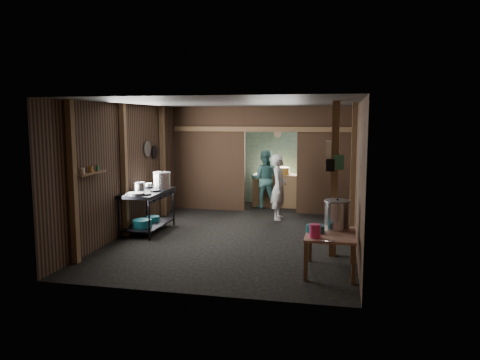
% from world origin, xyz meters
% --- Properties ---
extents(floor, '(4.50, 7.00, 0.00)m').
position_xyz_m(floor, '(0.00, 0.00, 0.00)').
color(floor, black).
rests_on(floor, ground).
extents(ceiling, '(4.50, 7.00, 0.00)m').
position_xyz_m(ceiling, '(0.00, 0.00, 2.60)').
color(ceiling, '#4A4847').
rests_on(ceiling, ground).
extents(wall_back, '(4.50, 0.00, 2.60)m').
position_xyz_m(wall_back, '(0.00, 3.50, 1.30)').
color(wall_back, brown).
rests_on(wall_back, ground).
extents(wall_front, '(4.50, 0.00, 2.60)m').
position_xyz_m(wall_front, '(0.00, -3.50, 1.30)').
color(wall_front, brown).
rests_on(wall_front, ground).
extents(wall_left, '(0.00, 7.00, 2.60)m').
position_xyz_m(wall_left, '(-2.25, 0.00, 1.30)').
color(wall_left, brown).
rests_on(wall_left, ground).
extents(wall_right, '(0.00, 7.00, 2.60)m').
position_xyz_m(wall_right, '(2.25, 0.00, 1.30)').
color(wall_right, brown).
rests_on(wall_right, ground).
extents(partition_left, '(1.85, 0.10, 2.60)m').
position_xyz_m(partition_left, '(-1.32, 2.20, 1.30)').
color(partition_left, '#412A1C').
rests_on(partition_left, floor).
extents(partition_right, '(1.35, 0.10, 2.60)m').
position_xyz_m(partition_right, '(1.57, 2.20, 1.30)').
color(partition_right, '#412A1C').
rests_on(partition_right, floor).
extents(partition_header, '(1.30, 0.10, 0.60)m').
position_xyz_m(partition_header, '(0.25, 2.20, 2.30)').
color(partition_header, '#412A1C').
rests_on(partition_header, wall_back).
extents(turquoise_panel, '(4.40, 0.06, 2.50)m').
position_xyz_m(turquoise_panel, '(0.00, 3.44, 1.25)').
color(turquoise_panel, '#83BDB6').
rests_on(turquoise_panel, wall_back).
extents(back_counter, '(1.20, 0.50, 0.85)m').
position_xyz_m(back_counter, '(0.30, 2.95, 0.42)').
color(back_counter, brown).
rests_on(back_counter, floor).
extents(wall_clock, '(0.20, 0.03, 0.20)m').
position_xyz_m(wall_clock, '(0.25, 3.40, 1.90)').
color(wall_clock, white).
rests_on(wall_clock, wall_back).
extents(post_left_a, '(0.10, 0.12, 2.60)m').
position_xyz_m(post_left_a, '(-2.18, -2.60, 1.30)').
color(post_left_a, brown).
rests_on(post_left_a, floor).
extents(post_left_b, '(0.10, 0.12, 2.60)m').
position_xyz_m(post_left_b, '(-2.18, -0.80, 1.30)').
color(post_left_b, brown).
rests_on(post_left_b, floor).
extents(post_left_c, '(0.10, 0.12, 2.60)m').
position_xyz_m(post_left_c, '(-2.18, 1.20, 1.30)').
color(post_left_c, brown).
rests_on(post_left_c, floor).
extents(post_right, '(0.10, 0.12, 2.60)m').
position_xyz_m(post_right, '(2.18, -0.20, 1.30)').
color(post_right, brown).
rests_on(post_right, floor).
extents(post_free, '(0.12, 0.12, 2.60)m').
position_xyz_m(post_free, '(1.85, -1.30, 1.30)').
color(post_free, brown).
rests_on(post_free, floor).
extents(cross_beam, '(4.40, 0.12, 0.12)m').
position_xyz_m(cross_beam, '(0.00, 2.15, 2.05)').
color(cross_beam, brown).
rests_on(cross_beam, wall_left).
extents(pan_lid_big, '(0.03, 0.34, 0.34)m').
position_xyz_m(pan_lid_big, '(-2.21, 0.40, 1.65)').
color(pan_lid_big, gray).
rests_on(pan_lid_big, wall_left).
extents(pan_lid_small, '(0.03, 0.30, 0.30)m').
position_xyz_m(pan_lid_small, '(-2.21, 0.80, 1.55)').
color(pan_lid_small, black).
rests_on(pan_lid_small, wall_left).
extents(wall_shelf, '(0.14, 0.80, 0.03)m').
position_xyz_m(wall_shelf, '(-2.15, -2.10, 1.40)').
color(wall_shelf, brown).
rests_on(wall_shelf, wall_left).
extents(jar_white, '(0.07, 0.07, 0.10)m').
position_xyz_m(jar_white, '(-2.15, -2.35, 1.47)').
color(jar_white, white).
rests_on(jar_white, wall_shelf).
extents(jar_yellow, '(0.08, 0.08, 0.10)m').
position_xyz_m(jar_yellow, '(-2.15, -2.10, 1.47)').
color(jar_yellow, '#B98436').
rests_on(jar_yellow, wall_shelf).
extents(jar_green, '(0.06, 0.06, 0.10)m').
position_xyz_m(jar_green, '(-2.15, -1.88, 1.47)').
color(jar_green, '#378057').
rests_on(jar_green, wall_shelf).
extents(bag_white, '(0.22, 0.15, 0.32)m').
position_xyz_m(bag_white, '(1.80, -1.22, 1.78)').
color(bag_white, white).
rests_on(bag_white, post_free).
extents(bag_green, '(0.16, 0.12, 0.24)m').
position_xyz_m(bag_green, '(1.92, -1.36, 1.60)').
color(bag_green, '#378057').
rests_on(bag_green, post_free).
extents(bag_black, '(0.14, 0.10, 0.20)m').
position_xyz_m(bag_black, '(1.78, -1.38, 1.55)').
color(bag_black, black).
rests_on(bag_black, post_free).
extents(gas_range, '(0.74, 1.44, 0.85)m').
position_xyz_m(gas_range, '(-1.88, -0.41, 0.42)').
color(gas_range, black).
rests_on(gas_range, floor).
extents(prep_table, '(0.74, 1.02, 0.60)m').
position_xyz_m(prep_table, '(1.83, -2.18, 0.30)').
color(prep_table, tan).
rests_on(prep_table, floor).
extents(stove_pot_large, '(0.46, 0.46, 0.37)m').
position_xyz_m(stove_pot_large, '(-1.71, -0.04, 1.01)').
color(stove_pot_large, '#BBBBBD').
rests_on(stove_pot_large, gas_range).
extents(stove_pot_med, '(0.29, 0.29, 0.20)m').
position_xyz_m(stove_pot_med, '(-2.05, -0.42, 0.93)').
color(stove_pot_med, '#BBBBBD').
rests_on(stove_pot_med, gas_range).
extents(stove_saucepan, '(0.15, 0.15, 0.09)m').
position_xyz_m(stove_saucepan, '(-2.05, 0.04, 0.90)').
color(stove_saucepan, '#BBBBBD').
rests_on(stove_saucepan, gas_range).
extents(frying_pan, '(0.50, 0.61, 0.07)m').
position_xyz_m(frying_pan, '(-1.88, -0.95, 0.87)').
color(frying_pan, gray).
rests_on(frying_pan, gas_range).
extents(blue_tub_front, '(0.37, 0.37, 0.15)m').
position_xyz_m(blue_tub_front, '(-1.88, -0.70, 0.24)').
color(blue_tub_front, '#125963').
rests_on(blue_tub_front, gas_range).
extents(blue_tub_back, '(0.27, 0.27, 0.11)m').
position_xyz_m(blue_tub_back, '(-1.88, -0.16, 0.22)').
color(blue_tub_back, '#125963').
rests_on(blue_tub_back, gas_range).
extents(stock_pot, '(0.43, 0.43, 0.48)m').
position_xyz_m(stock_pot, '(1.91, -1.89, 0.82)').
color(stock_pot, '#BBBBBD').
rests_on(stock_pot, prep_table).
extents(wash_basin, '(0.37, 0.37, 0.11)m').
position_xyz_m(wash_basin, '(1.60, -2.14, 0.65)').
color(wash_basin, '#125963').
rests_on(wash_basin, prep_table).
extents(pink_bucket, '(0.20, 0.20, 0.20)m').
position_xyz_m(pink_bucket, '(1.61, -2.49, 0.70)').
color(pink_bucket, '#EB2F73').
rests_on(pink_bucket, prep_table).
extents(knife, '(0.30, 0.07, 0.01)m').
position_xyz_m(knife, '(1.75, -2.70, 0.61)').
color(knife, '#BBBBBD').
rests_on(knife, prep_table).
extents(yellow_tub, '(0.34, 0.34, 0.19)m').
position_xyz_m(yellow_tub, '(0.46, 2.95, 0.94)').
color(yellow_tub, '#B98436').
rests_on(yellow_tub, back_counter).
extents(red_cup, '(0.13, 0.13, 0.15)m').
position_xyz_m(red_cup, '(-0.00, 2.95, 0.92)').
color(red_cup, brown).
rests_on(red_cup, back_counter).
extents(cook, '(0.37, 0.55, 1.50)m').
position_xyz_m(cook, '(0.57, 1.36, 0.75)').
color(cook, beige).
rests_on(cook, floor).
extents(worker_back, '(0.76, 0.61, 1.51)m').
position_xyz_m(worker_back, '(0.03, 2.65, 0.75)').
color(worker_back, '#407976').
rests_on(worker_back, floor).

